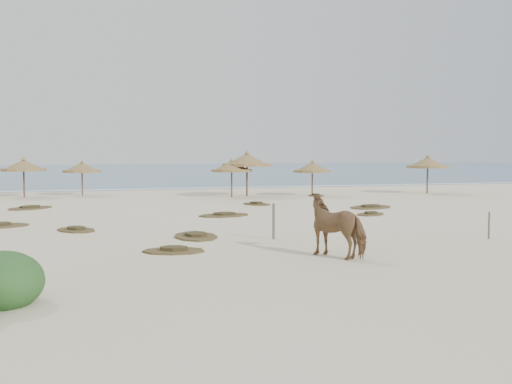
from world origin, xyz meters
TOP-DOWN VIEW (x-y plane):
  - ground at (0.00, 0.00)m, footprint 160.00×160.00m
  - ocean at (0.00, 75.00)m, footprint 200.00×100.00m
  - foam_line at (0.00, 26.00)m, footprint 70.00×0.60m
  - palapa_1 at (-9.41, 19.92)m, footprint 3.42×3.42m
  - palapa_2 at (-5.73, 20.38)m, footprint 2.70×2.70m
  - palapa_3 at (3.85, 16.38)m, footprint 3.34×3.34m
  - palapa_4 at (5.03, 16.83)m, footprint 3.52×3.52m
  - palapa_5 at (9.36, 15.79)m, footprint 3.48×3.48m
  - palapa_6 at (18.20, 15.62)m, footprint 3.22×3.22m
  - horse at (1.68, -5.53)m, footprint 1.90×2.24m
  - fence_post_near at (0.87, -1.98)m, footprint 0.10×0.10m
  - fence_post_far at (8.00, -3.97)m, footprint 0.07×0.07m
  - scrub_2 at (-5.69, 2.08)m, footprint 1.99×2.20m
  - scrub_3 at (0.84, 5.48)m, footprint 2.69×1.99m
  - scrub_4 at (7.65, 3.97)m, footprint 2.03×1.86m
  - scrub_5 at (9.27, 7.11)m, footprint 3.29×2.88m
  - scrub_6 at (-8.25, 11.66)m, footprint 2.96×2.91m
  - scrub_7 at (3.90, 10.59)m, footprint 1.91×2.30m
  - scrub_9 at (-1.62, -0.79)m, footprint 1.55×2.33m
  - scrub_10 at (9.57, 15.63)m, footprint 1.27×1.73m
  - scrub_11 at (-2.77, -3.52)m, footprint 2.10×1.60m

SIDE VIEW (x-z plane):
  - ground at x=0.00m, z-range 0.00..0.00m
  - ocean at x=0.00m, z-range 0.00..0.01m
  - foam_line at x=0.00m, z-range 0.00..0.01m
  - scrub_4 at x=7.65m, z-range -0.03..0.13m
  - scrub_5 at x=9.27m, z-range -0.03..0.13m
  - scrub_9 at x=-1.62m, z-range -0.03..0.13m
  - scrub_2 at x=-5.69m, z-range -0.03..0.13m
  - scrub_7 at x=3.90m, z-range -0.03..0.13m
  - scrub_3 at x=0.84m, z-range -0.03..0.13m
  - scrub_6 at x=-8.25m, z-range -0.03..0.13m
  - scrub_10 at x=9.57m, z-range -0.03..0.13m
  - scrub_11 at x=-2.77m, z-range -0.03..0.13m
  - fence_post_far at x=8.00m, z-range 0.00..0.94m
  - fence_post_near at x=0.87m, z-range 0.00..1.23m
  - horse at x=1.68m, z-range 0.00..1.74m
  - palapa_2 at x=-5.73m, z-range 0.68..3.13m
  - palapa_5 at x=9.36m, z-range 0.68..3.15m
  - palapa_3 at x=3.85m, z-range 0.71..3.29m
  - palapa_1 at x=-9.41m, z-range 0.74..3.40m
  - palapa_6 at x=18.20m, z-range 0.78..3.60m
  - palapa_4 at x=5.03m, z-range 0.85..3.95m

